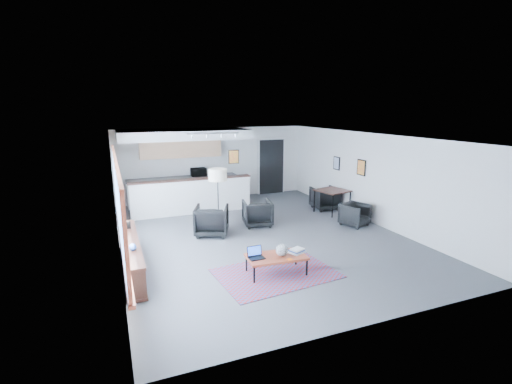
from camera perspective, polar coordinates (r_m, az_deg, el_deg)
name	(u,v)px	position (r m, az deg, el deg)	size (l,w,h in m)	color
room	(260,187)	(9.56, 0.58, 0.73)	(7.02, 9.02, 2.62)	#49494C
window	(118,202)	(7.96, -20.46, -1.46)	(0.10, 5.95, 1.66)	#8CBFFF
console	(131,256)	(8.17, -18.64, -9.31)	(0.35, 3.00, 0.80)	black
kitchenette	(185,166)	(12.72, -10.87, 3.91)	(4.20, 1.96, 2.60)	white
doorway	(271,166)	(14.49, 2.33, 4.01)	(1.10, 0.12, 2.15)	black
track_light	(214,134)	(11.27, -6.54, 8.81)	(1.60, 0.07, 0.15)	silver
wall_art_lower	(361,168)	(11.59, 15.90, 3.65)	(0.03, 0.38, 0.48)	black
wall_art_upper	(337,163)	(12.64, 12.30, 4.35)	(0.03, 0.34, 0.44)	black
kilim_rug	(276,273)	(7.76, 3.11, -12.38)	(2.49, 1.82, 0.01)	#592E45
coffee_table	(276,257)	(7.61, 3.14, -9.96)	(1.25, 0.74, 0.39)	maroon
laptop	(255,254)	(7.49, -0.09, -9.56)	(0.31, 0.26, 0.22)	black
ceramic_pot	(282,250)	(7.55, 4.01, -8.90)	(0.25, 0.25, 0.25)	gray
book_stack	(297,251)	(7.77, 6.30, -8.97)	(0.37, 0.34, 0.09)	silver
coaster	(290,259)	(7.45, 5.19, -10.25)	(0.12, 0.12, 0.01)	#E5590C
armchair_left	(212,219)	(9.89, -6.85, -4.14)	(0.84, 0.79, 0.87)	black
armchair_right	(257,212)	(10.60, 0.22, -3.06)	(0.78, 0.73, 0.80)	black
floor_lamp	(218,177)	(9.96, -5.92, 2.30)	(0.62, 0.62, 1.72)	black
dining_table	(332,192)	(12.04, 11.68, 0.01)	(1.07, 1.07, 0.75)	black
dining_chair_near	(355,215)	(10.99, 15.00, -3.48)	(0.59, 0.55, 0.60)	black
dining_chair_far	(325,199)	(12.52, 10.54, -1.03)	(0.68, 0.63, 0.70)	black
microwave	(198,171)	(13.31, -8.86, 3.19)	(0.52, 0.29, 0.35)	black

